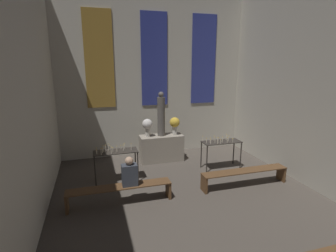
{
  "coord_description": "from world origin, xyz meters",
  "views": [
    {
      "loc": [
        -2.16,
        2.0,
        3.25
      ],
      "look_at": [
        0.0,
        9.37,
        1.4
      ],
      "focal_mm": 28.0,
      "sensor_mm": 36.0,
      "label": 1
    }
  ],
  "objects": [
    {
      "name": "candle_rack_right",
      "position": [
        1.61,
        8.99,
        0.76
      ],
      "size": [
        1.21,
        0.49,
        1.08
      ],
      "color": "#332D28",
      "rests_on": "ground_plane"
    },
    {
      "name": "person_seated",
      "position": [
        -1.43,
        7.7,
        0.75
      ],
      "size": [
        0.36,
        0.24,
        0.7
      ],
      "color": "#383D47",
      "rests_on": "pew_back_left"
    },
    {
      "name": "flower_vase_left",
      "position": [
        -0.47,
        10.17,
        1.27
      ],
      "size": [
        0.34,
        0.34,
        0.59
      ],
      "color": "beige",
      "rests_on": "altar"
    },
    {
      "name": "statue",
      "position": [
        0.0,
        10.17,
        1.57
      ],
      "size": [
        0.25,
        0.25,
        1.46
      ],
      "color": "#5B5651",
      "rests_on": "altar"
    },
    {
      "name": "candle_rack_left",
      "position": [
        -1.63,
        8.99,
        0.76
      ],
      "size": [
        1.21,
        0.49,
        1.08
      ],
      "color": "#332D28",
      "rests_on": "ground_plane"
    },
    {
      "name": "pew_back_left",
      "position": [
        -1.66,
        7.7,
        0.34
      ],
      "size": [
        2.43,
        0.36,
        0.45
      ],
      "color": "brown",
      "rests_on": "ground_plane"
    },
    {
      "name": "flower_vase_right",
      "position": [
        0.47,
        10.17,
        1.27
      ],
      "size": [
        0.34,
        0.34,
        0.59
      ],
      "color": "beige",
      "rests_on": "altar"
    },
    {
      "name": "altar",
      "position": [
        0.0,
        10.17,
        0.44
      ],
      "size": [
        1.44,
        0.58,
        0.89
      ],
      "color": "gray",
      "rests_on": "ground_plane"
    },
    {
      "name": "wall_back",
      "position": [
        0.0,
        11.11,
        2.83
      ],
      "size": [
        6.82,
        0.16,
        5.59
      ],
      "color": "beige",
      "rests_on": "ground_plane"
    },
    {
      "name": "pew_back_right",
      "position": [
        1.66,
        7.7,
        0.34
      ],
      "size": [
        2.43,
        0.36,
        0.45
      ],
      "color": "brown",
      "rests_on": "ground_plane"
    }
  ]
}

